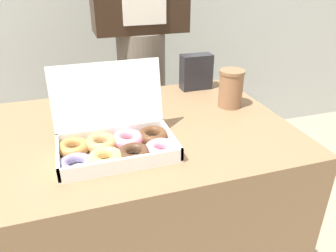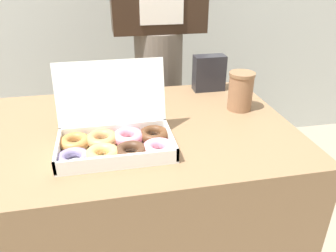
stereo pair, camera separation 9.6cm
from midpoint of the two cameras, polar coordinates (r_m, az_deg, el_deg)
The scene contains 5 objects.
table at distance 1.30m, azimuth -3.26°, elevation -15.18°, with size 1.06×0.72×0.76m.
donut_box at distance 0.95m, azimuth -6.15°, elevation -2.38°, with size 0.36×0.25×0.23m.
coffee_cup at distance 1.23m, azimuth 14.74°, elevation 5.87°, with size 0.09×0.09×0.14m.
napkin_holder at distance 1.40m, azimuth 9.14°, elevation 9.06°, with size 0.13×0.06×0.15m.
person_customer at distance 1.66m, azimuth -0.01°, elevation 16.65°, with size 0.44×0.24×1.77m.
Camera 2 is at (-0.07, -0.97, 1.25)m, focal length 35.00 mm.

